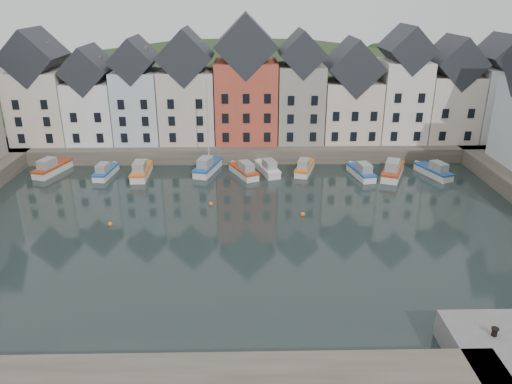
{
  "coord_description": "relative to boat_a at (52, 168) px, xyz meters",
  "views": [
    {
      "loc": [
        -0.03,
        -43.43,
        22.29
      ],
      "look_at": [
        1.02,
        6.0,
        2.37
      ],
      "focal_mm": 35.0,
      "sensor_mm": 36.0,
      "label": 1
    }
  ],
  "objects": [
    {
      "name": "ground",
      "position": [
        25.61,
        -19.06,
        -0.71
      ],
      "size": [
        260.0,
        260.0,
        0.0
      ],
      "primitive_type": "plane",
      "color": "black",
      "rests_on": "ground"
    },
    {
      "name": "far_quay",
      "position": [
        25.61,
        10.94,
        0.29
      ],
      "size": [
        90.0,
        16.0,
        2.0
      ],
      "primitive_type": "cube",
      "color": "#4A4139",
      "rests_on": "ground"
    },
    {
      "name": "hillside",
      "position": [
        25.63,
        36.94,
        -18.67
      ],
      "size": [
        153.6,
        70.4,
        64.0
      ],
      "color": "#24381C",
      "rests_on": "ground"
    },
    {
      "name": "far_terrace",
      "position": [
        28.82,
        8.94,
        8.16
      ],
      "size": [
        72.37,
        8.16,
        17.78
      ],
      "color": "beige",
      "rests_on": "far_quay"
    },
    {
      "name": "mooring_buoys",
      "position": [
        21.61,
        -13.73,
        -0.56
      ],
      "size": [
        20.5,
        5.5,
        0.5
      ],
      "color": "orange",
      "rests_on": "ground"
    },
    {
      "name": "boat_a",
      "position": [
        0.0,
        0.0,
        0.0
      ],
      "size": [
        3.7,
        6.53,
        2.39
      ],
      "rotation": [
        0.0,
        0.0,
        -0.3
      ],
      "color": "silver",
      "rests_on": "ground"
    },
    {
      "name": "boat_b",
      "position": [
        7.36,
        -1.29,
        -0.09
      ],
      "size": [
        2.31,
        5.61,
        2.09
      ],
      "rotation": [
        0.0,
        0.0,
        -0.12
      ],
      "color": "silver",
      "rests_on": "ground"
    },
    {
      "name": "boat_c",
      "position": [
        12.02,
        -1.43,
        0.01
      ],
      "size": [
        2.05,
        6.38,
        2.44
      ],
      "rotation": [
        0.0,
        0.0,
        0.01
      ],
      "color": "silver",
      "rests_on": "ground"
    },
    {
      "name": "boat_d",
      "position": [
        20.45,
        -0.07,
        0.08
      ],
      "size": [
        3.68,
        6.67,
        12.17
      ],
      "rotation": [
        0.0,
        0.0,
        -0.28
      ],
      "color": "silver",
      "rests_on": "ground"
    },
    {
      "name": "boat_e",
      "position": [
        25.33,
        -1.45,
        -0.04
      ],
      "size": [
        4.13,
        6.09,
        2.25
      ],
      "rotation": [
        0.0,
        0.0,
        0.44
      ],
      "color": "silver",
      "rests_on": "ground"
    },
    {
      "name": "boat_f",
      "position": [
        28.44,
        -0.61,
        -0.05
      ],
      "size": [
        3.43,
        6.05,
        2.22
      ],
      "rotation": [
        0.0,
        0.0,
        0.3
      ],
      "color": "silver",
      "rests_on": "ground"
    },
    {
      "name": "boat_g",
      "position": [
        33.3,
        -0.37,
        -0.06
      ],
      "size": [
        3.36,
        5.95,
        2.18
      ],
      "rotation": [
        0.0,
        0.0,
        -0.3
      ],
      "color": "silver",
      "rests_on": "ground"
    },
    {
      "name": "boat_h",
      "position": [
        40.5,
        -2.19,
        -0.05
      ],
      "size": [
        2.9,
        6.07,
        2.24
      ],
      "rotation": [
        0.0,
        0.0,
        0.19
      ],
      "color": "silver",
      "rests_on": "ground"
    },
    {
      "name": "boat_i",
      "position": [
        44.54,
        -2.16,
        0.07
      ],
      "size": [
        4.68,
        7.16,
        2.64
      ],
      "rotation": [
        0.0,
        0.0,
        -0.41
      ],
      "color": "silver",
      "rests_on": "ground"
    },
    {
      "name": "boat_j",
      "position": [
        49.98,
        -2.1,
        -0.04
      ],
      "size": [
        3.69,
        6.15,
        2.26
      ],
      "rotation": [
        0.0,
        0.0,
        0.34
      ],
      "color": "silver",
      "rests_on": "ground"
    },
    {
      "name": "mooring_bollard",
      "position": [
        41.25,
        -36.87,
        1.6
      ],
      "size": [
        0.48,
        0.48,
        0.56
      ],
      "color": "black",
      "rests_on": "near_quay"
    }
  ]
}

